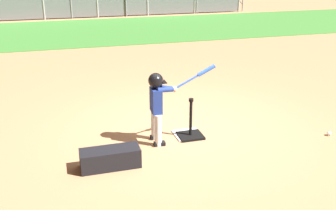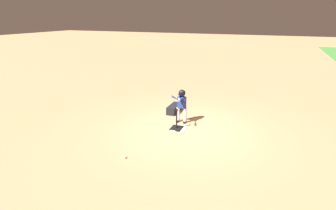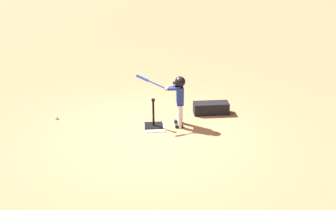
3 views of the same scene
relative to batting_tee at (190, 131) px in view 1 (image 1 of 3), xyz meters
The scene contains 8 objects.
ground_plane 0.38m from the batting_tee, 85.97° to the left, with size 90.00×90.00×0.00m, color #AD7F56.
grass_outfield_strip 10.22m from the batting_tee, 89.86° to the left, with size 56.00×6.03×0.02m, color #3D7F33.
home_plate 0.12m from the batting_tee, 104.33° to the left, with size 0.44×0.44×0.02m, color white.
batting_tee is the anchor object (origin of this frame).
batter_child 0.84m from the batting_tee, behind, with size 1.08×0.36×1.23m.
baseball 2.32m from the batting_tee, 14.71° to the right, with size 0.07×0.07×0.07m, color white.
bleachers_center 14.88m from the batting_tee, 89.53° to the left, with size 2.86×2.50×1.20m.
equipment_bag 1.55m from the batting_tee, 156.07° to the right, with size 0.84×0.32×0.28m, color black.
Camera 1 is at (-1.99, -5.94, 2.83)m, focal length 42.00 mm.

